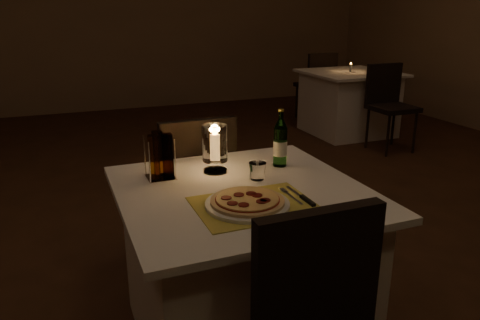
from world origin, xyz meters
name	(u,v)px	position (x,y,z in m)	size (l,w,h in m)	color
floor	(243,281)	(0.00, 0.00, -0.01)	(8.00, 10.00, 0.02)	#432515
wall_back	(110,4)	(0.00, 5.01, 1.50)	(8.00, 0.02, 3.00)	#997959
main_table	(242,266)	(-0.19, -0.45, 0.37)	(1.00, 1.00, 0.74)	white
chair_far	(194,177)	(-0.19, 0.27, 0.55)	(0.42, 0.42, 0.90)	black
placemat	(255,205)	(-0.21, -0.63, 0.74)	(0.45, 0.34, 0.00)	gold
plate	(247,204)	(-0.24, -0.63, 0.75)	(0.32, 0.32, 0.01)	white
pizza	(247,200)	(-0.24, -0.63, 0.77)	(0.28, 0.28, 0.02)	#D8B77F
fork	(289,195)	(-0.05, -0.59, 0.75)	(0.02, 0.18, 0.00)	silver
knife	(305,199)	(-0.01, -0.66, 0.75)	(0.02, 0.22, 0.01)	black
tumbler	(257,171)	(-0.08, -0.37, 0.78)	(0.08, 0.08, 0.08)	white
water_bottle	(280,143)	(0.09, -0.24, 0.85)	(0.07, 0.07, 0.27)	#65A156
hurricane_candle	(215,145)	(-0.22, -0.21, 0.87)	(0.11, 0.11, 0.22)	white
cruet_caddy	(160,158)	(-0.47, -0.20, 0.84)	(0.12, 0.12, 0.21)	white
neighbor_table_right	(348,102)	(2.39, 2.54, 0.37)	(1.00, 1.00, 0.74)	white
neighbor_chair_ra	(388,98)	(2.39, 1.83, 0.55)	(0.42, 0.42, 0.90)	black
neighbor_chair_rb	(318,80)	(2.39, 3.25, 0.55)	(0.42, 0.42, 0.90)	black
neighbor_candle_right	(351,68)	(2.39, 2.54, 0.79)	(0.03, 0.03, 0.11)	white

